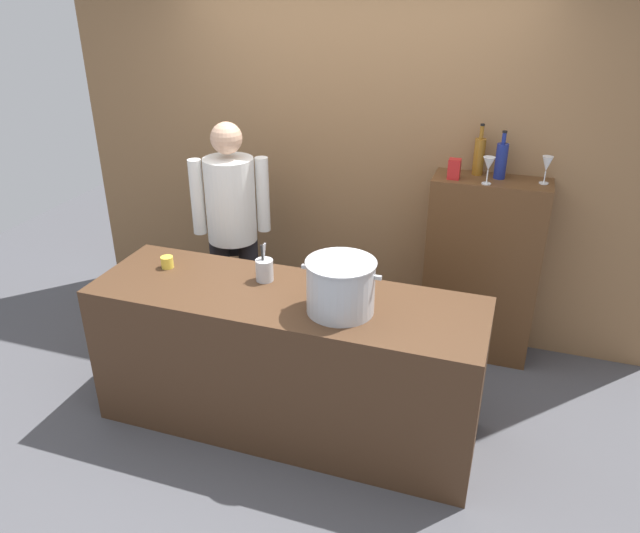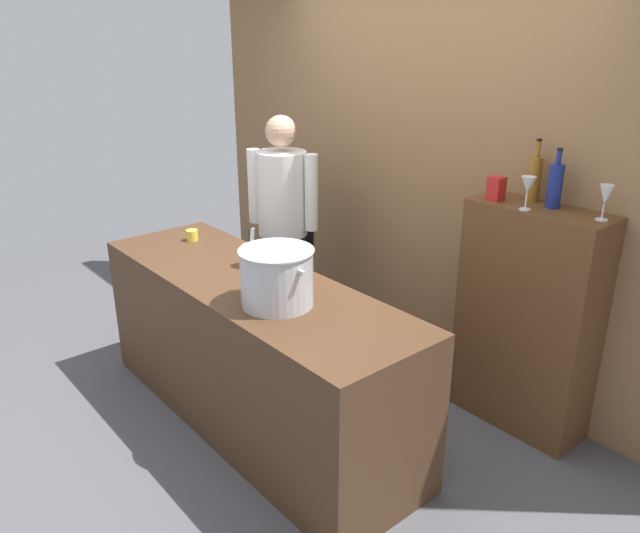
# 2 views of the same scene
# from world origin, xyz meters

# --- Properties ---
(ground_plane) EXTENTS (8.00, 8.00, 0.00)m
(ground_plane) POSITION_xyz_m (0.00, 0.00, 0.00)
(ground_plane) COLOR #4C4C51
(brick_back_panel) EXTENTS (4.40, 0.10, 3.00)m
(brick_back_panel) POSITION_xyz_m (0.00, 1.40, 1.50)
(brick_back_panel) COLOR olive
(brick_back_panel) RESTS_ON ground_plane
(prep_counter) EXTENTS (2.26, 0.70, 0.90)m
(prep_counter) POSITION_xyz_m (0.00, 0.00, 0.45)
(prep_counter) COLOR #472D1C
(prep_counter) RESTS_ON ground_plane
(bar_cabinet) EXTENTS (0.76, 0.32, 1.31)m
(bar_cabinet) POSITION_xyz_m (0.99, 1.19, 0.66)
(bar_cabinet) COLOR brown
(bar_cabinet) RESTS_ON ground_plane
(chef) EXTENTS (0.49, 0.41, 1.66)m
(chef) POSITION_xyz_m (-0.69, 0.74, 0.96)
(chef) COLOR black
(chef) RESTS_ON ground_plane
(stockpot_large) EXTENTS (0.43, 0.38, 0.29)m
(stockpot_large) POSITION_xyz_m (0.35, -0.07, 1.05)
(stockpot_large) COLOR #B7BABF
(stockpot_large) RESTS_ON prep_counter
(utensil_crock) EXTENTS (0.10, 0.10, 0.23)m
(utensil_crock) POSITION_xyz_m (-0.18, 0.13, 0.97)
(utensil_crock) COLOR #B7BABF
(utensil_crock) RESTS_ON prep_counter
(butter_jar) EXTENTS (0.08, 0.08, 0.07)m
(butter_jar) POSITION_xyz_m (-0.81, 0.09, 0.94)
(butter_jar) COLOR yellow
(butter_jar) RESTS_ON prep_counter
(wine_bottle_cobalt) EXTENTS (0.08, 0.08, 0.31)m
(wine_bottle_cobalt) POSITION_xyz_m (1.03, 1.23, 1.43)
(wine_bottle_cobalt) COLOR navy
(wine_bottle_cobalt) RESTS_ON bar_cabinet
(wine_bottle_amber) EXTENTS (0.07, 0.07, 0.34)m
(wine_bottle_amber) POSITION_xyz_m (0.88, 1.27, 1.44)
(wine_bottle_amber) COLOR #8C5919
(wine_bottle_amber) RESTS_ON bar_cabinet
(wine_glass_tall) EXTENTS (0.07, 0.07, 0.18)m
(wine_glass_tall) POSITION_xyz_m (1.31, 1.21, 1.43)
(wine_glass_tall) COLOR silver
(wine_glass_tall) RESTS_ON bar_cabinet
(wine_glass_short) EXTENTS (0.08, 0.08, 0.18)m
(wine_glass_short) POSITION_xyz_m (0.96, 1.08, 1.44)
(wine_glass_short) COLOR silver
(wine_glass_short) RESTS_ON bar_cabinet
(spice_tin_red) EXTENTS (0.08, 0.08, 0.13)m
(spice_tin_red) POSITION_xyz_m (0.75, 1.13, 1.38)
(spice_tin_red) COLOR red
(spice_tin_red) RESTS_ON bar_cabinet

